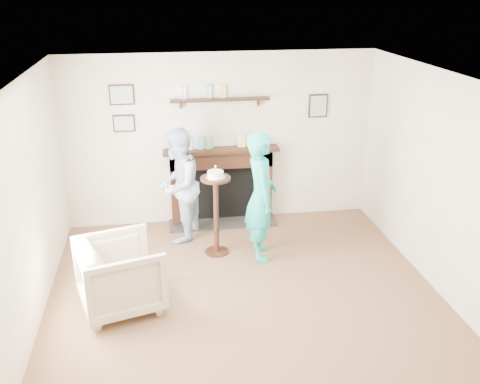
% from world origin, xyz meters
% --- Properties ---
extents(ground, '(5.00, 5.00, 0.00)m').
position_xyz_m(ground, '(0.00, 0.00, 0.00)').
color(ground, brown).
rests_on(ground, ground).
extents(room_shell, '(4.54, 5.02, 2.52)m').
position_xyz_m(room_shell, '(-0.00, 0.69, 1.62)').
color(room_shell, beige).
rests_on(room_shell, ground).
extents(armchair, '(1.07, 1.05, 0.80)m').
position_xyz_m(armchair, '(-1.39, 0.29, 0.00)').
color(armchair, tan).
rests_on(armchair, ground).
extents(man, '(0.84, 0.94, 1.59)m').
position_xyz_m(man, '(-0.66, 1.90, 0.00)').
color(man, '#AEBDDA').
rests_on(man, ground).
extents(woman, '(0.44, 0.64, 1.69)m').
position_xyz_m(woman, '(0.36, 1.21, 0.00)').
color(woman, '#21A8BF').
rests_on(woman, ground).
extents(pedestal_table, '(0.38, 0.38, 1.23)m').
position_xyz_m(pedestal_table, '(-0.20, 1.39, 0.76)').
color(pedestal_table, black).
rests_on(pedestal_table, ground).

